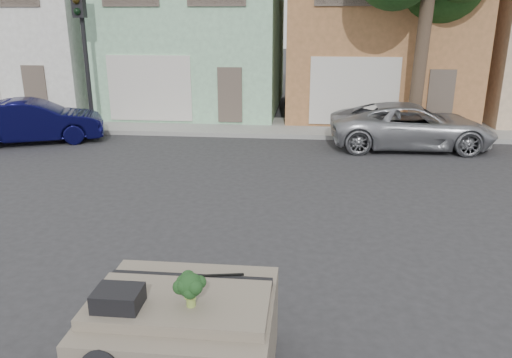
% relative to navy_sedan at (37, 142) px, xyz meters
% --- Properties ---
extents(ground_plane, '(120.00, 120.00, 0.00)m').
position_rel_navy_sedan_xyz_m(ground_plane, '(7.62, -7.64, 0.00)').
color(ground_plane, '#303033').
rests_on(ground_plane, ground).
extents(sidewalk, '(40.00, 3.00, 0.15)m').
position_rel_navy_sedan_xyz_m(sidewalk, '(7.62, 2.86, 0.07)').
color(sidewalk, gray).
rests_on(sidewalk, ground).
extents(townhouse_white, '(7.20, 8.20, 7.55)m').
position_rel_navy_sedan_xyz_m(townhouse_white, '(-3.38, 6.86, 3.77)').
color(townhouse_white, silver).
rests_on(townhouse_white, ground).
extents(townhouse_mint, '(7.20, 8.20, 7.55)m').
position_rel_navy_sedan_xyz_m(townhouse_mint, '(4.12, 6.86, 3.77)').
color(townhouse_mint, '#98CFA4').
rests_on(townhouse_mint, ground).
extents(townhouse_tan, '(7.20, 8.20, 7.55)m').
position_rel_navy_sedan_xyz_m(townhouse_tan, '(11.62, 6.86, 3.77)').
color(townhouse_tan, '#A87043').
rests_on(townhouse_tan, ground).
extents(navy_sedan, '(4.58, 3.01, 1.43)m').
position_rel_navy_sedan_xyz_m(navy_sedan, '(0.00, 0.00, 0.00)').
color(navy_sedan, black).
rests_on(navy_sedan, ground).
extents(silver_pickup, '(5.14, 2.50, 1.41)m').
position_rel_navy_sedan_xyz_m(silver_pickup, '(12.22, 0.57, 0.00)').
color(silver_pickup, '#A1A3A9').
rests_on(silver_pickup, ground).
extents(traffic_signal, '(0.40, 0.40, 5.10)m').
position_rel_navy_sedan_xyz_m(traffic_signal, '(1.12, 1.86, 2.55)').
color(traffic_signal, black).
rests_on(traffic_signal, ground).
extents(tree_near, '(4.40, 4.00, 8.50)m').
position_rel_navy_sedan_xyz_m(tree_near, '(12.62, 2.16, 4.25)').
color(tree_near, '#1B3F16').
rests_on(tree_near, ground).
extents(car_dashboard, '(2.00, 1.80, 1.12)m').
position_rel_navy_sedan_xyz_m(car_dashboard, '(7.62, -10.64, 0.56)').
color(car_dashboard, '#766C5C').
rests_on(car_dashboard, ground).
extents(instrument_hump, '(0.48, 0.38, 0.20)m').
position_rel_navy_sedan_xyz_m(instrument_hump, '(7.04, -10.99, 1.22)').
color(instrument_hump, black).
rests_on(instrument_hump, car_dashboard).
extents(wiper_arm, '(0.69, 0.15, 0.02)m').
position_rel_navy_sedan_xyz_m(wiper_arm, '(7.90, -10.26, 1.13)').
color(wiper_arm, black).
rests_on(wiper_arm, car_dashboard).
extents(broccoli, '(0.32, 0.32, 0.38)m').
position_rel_navy_sedan_xyz_m(broccoli, '(7.78, -10.90, 1.31)').
color(broccoli, '#163516').
rests_on(broccoli, car_dashboard).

